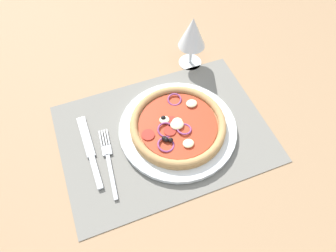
{
  "coord_description": "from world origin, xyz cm",
  "views": [
    {
      "loc": [
        -13.29,
        -37.24,
        62.73
      ],
      "look_at": [
        0.99,
        0.0,
        2.69
      ],
      "focal_mm": 32.87,
      "sensor_mm": 36.0,
      "label": 1
    }
  ],
  "objects_px": {
    "plate": "(178,129)",
    "wine_glass": "(192,34)",
    "knife": "(90,150)",
    "fork": "(108,159)",
    "pizza": "(178,125)"
  },
  "relations": [
    {
      "from": "pizza",
      "to": "fork",
      "type": "distance_m",
      "value": 0.18
    },
    {
      "from": "wine_glass",
      "to": "knife",
      "type": "bearing_deg",
      "value": -151.16
    },
    {
      "from": "plate",
      "to": "fork",
      "type": "relative_size",
      "value": 1.55
    },
    {
      "from": "knife",
      "to": "fork",
      "type": "bearing_deg",
      "value": -137.69
    },
    {
      "from": "fork",
      "to": "plate",
      "type": "bearing_deg",
      "value": -79.29
    },
    {
      "from": "plate",
      "to": "pizza",
      "type": "bearing_deg",
      "value": -170.09
    },
    {
      "from": "plate",
      "to": "knife",
      "type": "relative_size",
      "value": 1.4
    },
    {
      "from": "plate",
      "to": "knife",
      "type": "xyz_separation_m",
      "value": [
        -0.21,
        0.02,
        -0.0
      ]
    },
    {
      "from": "pizza",
      "to": "knife",
      "type": "distance_m",
      "value": 0.21
    },
    {
      "from": "fork",
      "to": "wine_glass",
      "type": "bearing_deg",
      "value": -48.17
    },
    {
      "from": "wine_glass",
      "to": "fork",
      "type": "bearing_deg",
      "value": -143.53
    },
    {
      "from": "fork",
      "to": "wine_glass",
      "type": "xyz_separation_m",
      "value": [
        0.3,
        0.22,
        0.09
      ]
    },
    {
      "from": "plate",
      "to": "wine_glass",
      "type": "relative_size",
      "value": 1.88
    },
    {
      "from": "pizza",
      "to": "fork",
      "type": "xyz_separation_m",
      "value": [
        -0.18,
        -0.02,
        -0.02
      ]
    },
    {
      "from": "fork",
      "to": "wine_glass",
      "type": "distance_m",
      "value": 0.38
    }
  ]
}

